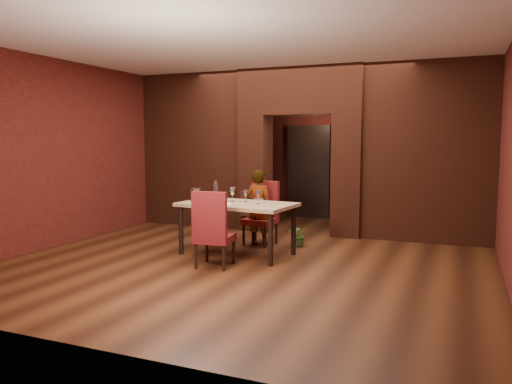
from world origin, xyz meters
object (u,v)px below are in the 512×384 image
at_px(potted_plant, 299,235).
at_px(chair_near, 215,229).
at_px(dining_table, 237,229).
at_px(wine_bucket, 195,195).
at_px(wine_glass_c, 258,197).
at_px(wine_glass_a, 232,194).
at_px(water_bottle, 216,190).
at_px(chair_far, 260,213).
at_px(person_seated, 259,208).
at_px(wine_glass_b, 246,196).

bearing_deg(potted_plant, chair_near, -111.57).
bearing_deg(dining_table, potted_plant, 58.94).
distance_m(chair_near, wine_bucket, 1.09).
height_order(wine_bucket, potted_plant, wine_bucket).
relative_size(dining_table, chair_near, 1.60).
bearing_deg(dining_table, wine_glass_c, 5.91).
relative_size(wine_glass_a, water_bottle, 0.71).
distance_m(chair_far, wine_bucket, 1.26).
distance_m(chair_far, wine_glass_a, 0.84).
height_order(chair_near, wine_bucket, chair_near).
xyz_separation_m(wine_glass_a, wine_glass_c, (0.51, -0.14, -0.01)).
xyz_separation_m(dining_table, potted_plant, (0.72, 0.96, -0.22)).
bearing_deg(chair_far, person_seated, -78.08).
xyz_separation_m(chair_near, wine_glass_b, (0.06, 0.98, 0.37)).
bearing_deg(chair_far, wine_glass_c, -63.39).
relative_size(dining_table, potted_plant, 4.45).
bearing_deg(wine_glass_a, wine_glass_c, -15.02).
bearing_deg(wine_bucket, chair_far, 50.86).
xyz_separation_m(person_seated, potted_plant, (0.66, 0.19, -0.46)).
height_order(chair_near, wine_glass_a, chair_near).
relative_size(chair_far, water_bottle, 3.39).
distance_m(wine_glass_c, water_bottle, 0.85).
height_order(chair_near, potted_plant, chair_near).
bearing_deg(wine_glass_b, wine_glass_a, -172.46).
distance_m(wine_glass_a, wine_glass_c, 0.52).
xyz_separation_m(wine_glass_b, potted_plant, (0.64, 0.80, -0.73)).
distance_m(chair_near, wine_glass_c, 0.96).
distance_m(wine_glass_a, water_bottle, 0.33).
relative_size(dining_table, wine_glass_c, 8.56).
bearing_deg(wine_glass_b, wine_bucket, -162.34).
relative_size(chair_far, wine_glass_b, 5.90).
bearing_deg(potted_plant, dining_table, -126.79).
xyz_separation_m(water_bottle, potted_plant, (1.18, 0.79, -0.79)).
relative_size(chair_far, person_seated, 0.84).
bearing_deg(water_bottle, dining_table, -20.54).
bearing_deg(potted_plant, wine_bucket, -143.74).
relative_size(dining_table, wine_glass_b, 9.48).
relative_size(dining_table, wine_bucket, 8.31).
bearing_deg(wine_glass_a, water_bottle, 173.30).
xyz_separation_m(person_seated, wine_glass_c, (0.30, -0.77, 0.27)).
bearing_deg(chair_far, dining_table, -86.97).
distance_m(chair_far, water_bottle, 0.96).
xyz_separation_m(wine_bucket, potted_plant, (1.42, 1.04, -0.74)).
bearing_deg(chair_far, chair_near, -84.60).
height_order(dining_table, chair_near, chair_near).
bearing_deg(wine_glass_b, water_bottle, 179.11).
bearing_deg(wine_glass_b, chair_far, 91.99).
xyz_separation_m(wine_glass_c, potted_plant, (0.36, 0.96, -0.74)).
bearing_deg(person_seated, wine_glass_c, 119.00).
bearing_deg(wine_glass_b, wine_glass_c, -30.07).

